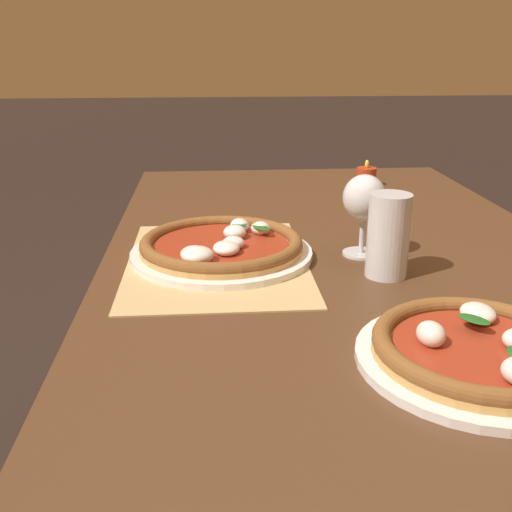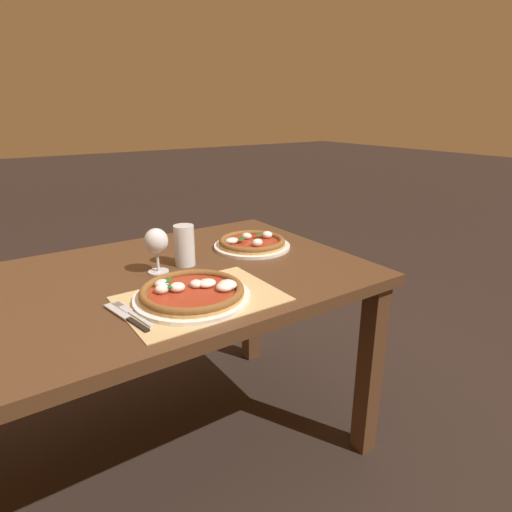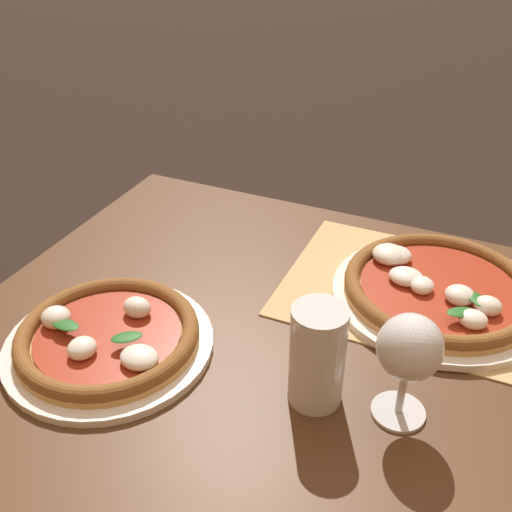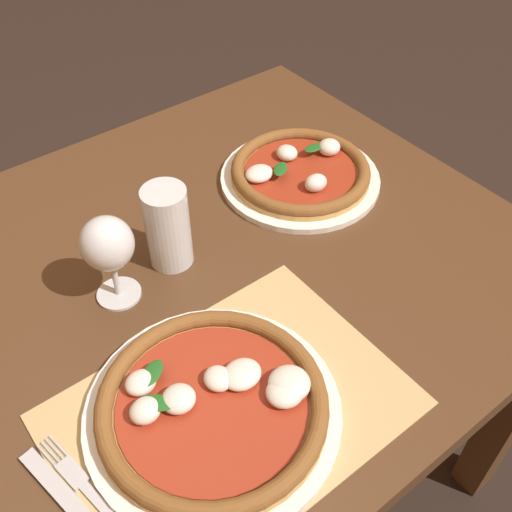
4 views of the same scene
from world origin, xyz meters
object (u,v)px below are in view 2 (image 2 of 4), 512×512
pizza_far (252,243)px  pint_glass (184,246)px  fork (132,313)px  wine_glass (156,243)px  pizza_near (193,292)px  knife (126,317)px

pizza_far → pint_glass: (-0.31, -0.03, 0.05)m
pizza_far → fork: bearing=-152.6°
wine_glass → pint_glass: bearing=8.6°
pizza_near → pizza_far: same height
wine_glass → fork: size_ratio=0.78×
wine_glass → pint_glass: 0.12m
pizza_near → pint_glass: pint_glass is taller
pizza_near → pizza_far: size_ratio=1.12×
knife → pint_glass: bearing=42.9°
fork → wine_glass: bearing=55.3°
wine_glass → fork: wine_glass is taller
wine_glass → knife: 0.36m
pizza_far → pint_glass: bearing=-174.4°
wine_glass → fork: 0.33m
pizza_far → pizza_near: bearing=-143.2°
pizza_near → pizza_far: bearing=36.8°
pizza_near → fork: 0.18m
pizza_far → wine_glass: wine_glass is taller
pint_glass → fork: (-0.29, -0.28, -0.06)m
pizza_near → pizza_far: 0.52m
wine_glass → pizza_far: bearing=6.4°
pint_glass → knife: pint_glass is taller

